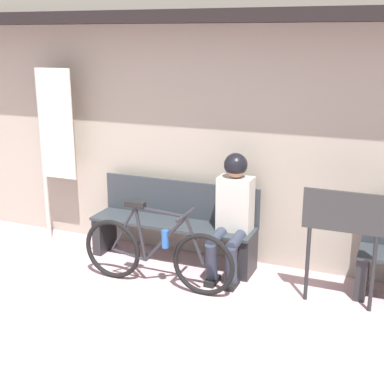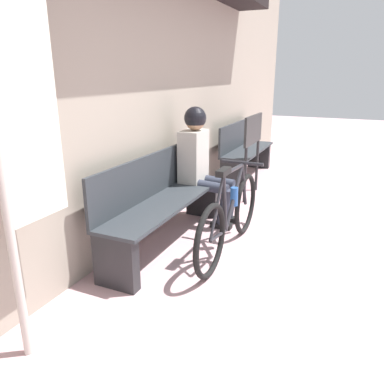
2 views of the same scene
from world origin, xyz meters
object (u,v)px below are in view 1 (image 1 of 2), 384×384
object	(u,v)px
bicycle	(156,253)
banner_pole	(53,136)
park_bench_near	(175,224)
signboard	(343,223)
person_seated	(233,207)

from	to	relation	value
bicycle	banner_pole	world-z (taller)	banner_pole
park_bench_near	signboard	world-z (taller)	signboard
person_seated	signboard	size ratio (longest dim) A/B	1.17
banner_pole	person_seated	bearing A→B (deg)	-2.81
park_bench_near	person_seated	world-z (taller)	person_seated
bicycle	park_bench_near	bearing A→B (deg)	98.69
bicycle	signboard	distance (m)	1.74
bicycle	person_seated	bearing A→B (deg)	42.74
park_bench_near	signboard	xyz separation A→B (m)	(1.75, -0.36, 0.37)
banner_pole	signboard	size ratio (longest dim) A/B	1.87
person_seated	banner_pole	bearing A→B (deg)	177.19
person_seated	banner_pole	world-z (taller)	banner_pole
bicycle	signboard	xyz separation A→B (m)	(1.66, 0.27, 0.44)
park_bench_near	person_seated	distance (m)	0.75
person_seated	signboard	xyz separation A→B (m)	(1.08, -0.26, 0.07)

